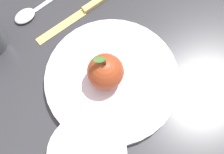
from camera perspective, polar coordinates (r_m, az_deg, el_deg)
ground_plane at (r=0.60m, az=-1.40°, el=2.14°), size 2.40×2.40×0.00m
dinner_plate at (r=0.58m, az=-0.00°, el=-0.34°), size 0.26×0.26×0.02m
apple at (r=0.54m, az=-1.28°, el=1.03°), size 0.07×0.07×0.08m
side_bowl at (r=0.53m, az=-4.76°, el=-14.76°), size 0.14×0.14×0.04m
knife at (r=0.66m, az=-5.74°, el=12.55°), size 0.11×0.18×0.01m
spoon at (r=0.68m, az=-15.15°, el=12.36°), size 0.10×0.17×0.01m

